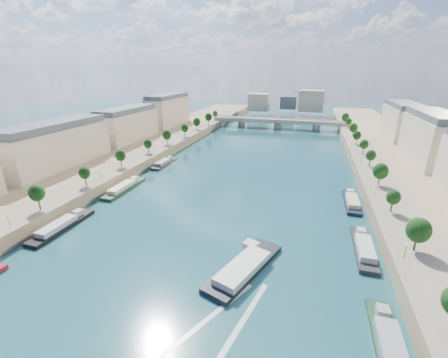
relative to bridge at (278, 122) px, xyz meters
The scene contains 16 objects.
ground 135.52m from the bridge, 90.00° to the right, with size 700.00×700.00×0.00m, color #0D343C.
quay_left 153.40m from the bridge, 118.00° to the right, with size 44.00×520.00×5.00m, color #9E8460.
quay_right 153.40m from the bridge, 62.00° to the right, with size 44.00×520.00×5.00m, color #9E8460.
pave_left 146.93m from the bridge, 112.83° to the right, with size 14.00×520.00×0.10m, color gray.
pave_right 146.93m from the bridge, 67.17° to the right, with size 14.00×520.00×0.10m, color gray.
trees_left 144.42m from the bridge, 112.40° to the right, with size 4.80×268.80×8.26m.
trees_right 137.06m from the bridge, 66.32° to the right, with size 4.80×268.80×8.26m.
lamps_left 154.63m from the bridge, 109.85° to the right, with size 0.36×200.36×4.28m.
lamps_right 140.62m from the bridge, 68.07° to the right, with size 0.36×200.36×4.28m.
buildings_left 150.29m from the bridge, 124.55° to the right, with size 16.00×226.00×23.20m.
skyline 84.70m from the bridge, 87.83° to the left, with size 79.00×42.00×22.00m.
bridge is the anchor object (origin of this frame).
tour_barge 199.50m from the bridge, 85.63° to the right, with size 16.16×27.80×3.71m.
wake 216.10m from the bridge, 85.97° to the right, with size 16.15×25.64×0.04m.
moored_barges_left 180.66m from the bridge, 104.59° to the right, with size 5.00×122.00×3.60m.
moored_barges_right 203.72m from the bridge, 77.09° to the right, with size 5.00×121.57×3.60m.
Camera 1 is at (28.06, -25.67, 48.01)m, focal length 24.00 mm.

